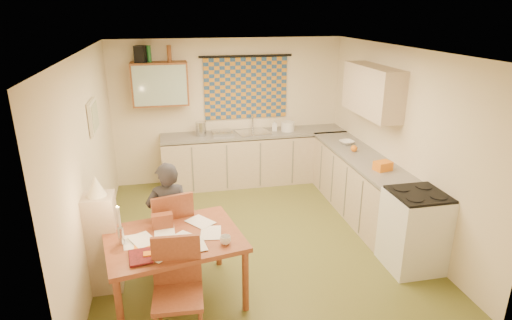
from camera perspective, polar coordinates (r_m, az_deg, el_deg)
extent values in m
cube|color=brown|center=(5.97, -0.09, -10.27)|extent=(4.00, 4.50, 0.02)
cube|color=white|center=(5.20, -0.11, 14.59)|extent=(4.00, 4.50, 0.02)
cube|color=beige|center=(7.60, -3.63, 6.52)|extent=(4.00, 0.02, 2.50)
cube|color=beige|center=(3.46, 7.74, -10.30)|extent=(4.00, 0.02, 2.50)
cube|color=beige|center=(5.43, -21.32, -0.18)|extent=(0.02, 4.50, 2.50)
cube|color=beige|center=(6.17, 18.50, 2.43)|extent=(0.02, 4.50, 2.50)
cube|color=navy|center=(7.53, -1.36, 9.54)|extent=(1.45, 0.03, 1.05)
cylinder|color=black|center=(7.44, -1.36, 13.69)|extent=(1.60, 0.04, 0.04)
cube|color=brown|center=(7.24, -12.67, 9.88)|extent=(0.90, 0.34, 0.70)
cube|color=#99B2A5|center=(7.08, -12.67, 9.66)|extent=(0.84, 0.02, 0.64)
cube|color=tan|center=(6.42, 15.24, 8.92)|extent=(0.34, 1.30, 0.70)
cube|color=beige|center=(5.69, -20.90, 5.46)|extent=(0.04, 0.50, 0.40)
cube|color=beige|center=(5.68, -20.65, 5.48)|extent=(0.01, 0.42, 0.32)
cube|color=tan|center=(7.61, 0.09, 0.15)|extent=(3.30, 0.60, 0.86)
cube|color=#64615D|center=(7.47, 0.10, 3.55)|extent=(3.30, 0.62, 0.04)
cube|color=tan|center=(6.51, 14.28, -3.97)|extent=(0.60, 2.95, 0.86)
cube|color=#64615D|center=(6.34, 14.64, -0.07)|extent=(0.62, 2.95, 0.04)
cube|color=white|center=(5.46, 20.33, -8.92)|extent=(0.62, 0.62, 0.94)
cube|color=black|center=(5.26, 20.94, -4.27)|extent=(0.59, 0.59, 0.03)
cube|color=silver|center=(7.46, -0.36, 3.37)|extent=(0.62, 0.53, 0.10)
cylinder|color=silver|center=(7.59, -0.46, 5.06)|extent=(0.04, 0.04, 0.28)
cube|color=silver|center=(7.36, -4.50, 3.64)|extent=(0.35, 0.30, 0.06)
cylinder|color=silver|center=(7.30, -7.36, 4.14)|extent=(0.20, 0.20, 0.24)
cylinder|color=white|center=(7.57, 4.25, 4.51)|extent=(0.25, 0.25, 0.16)
imported|color=white|center=(7.56, 2.49, 4.64)|extent=(0.13, 0.13, 0.19)
imported|color=white|center=(6.97, 11.99, 2.33)|extent=(0.29, 0.29, 0.05)
cube|color=orange|center=(5.94, 16.56, -0.75)|extent=(0.25, 0.21, 0.12)
sphere|color=orange|center=(6.61, 12.93, 1.51)|extent=(0.10, 0.10, 0.10)
cube|color=black|center=(7.19, -15.16, 13.48)|extent=(0.20, 0.23, 0.26)
cylinder|color=#195926|center=(7.19, -14.09, 13.56)|extent=(0.08, 0.08, 0.26)
cylinder|color=brown|center=(7.18, -11.50, 13.75)|extent=(0.08, 0.08, 0.26)
cube|color=brown|center=(4.55, -10.94, -10.30)|extent=(1.51, 1.25, 0.05)
cube|color=brown|center=(5.19, -11.38, -9.18)|extent=(0.56, 0.56, 0.04)
cube|color=brown|center=(4.88, -10.96, -7.43)|extent=(0.46, 0.15, 0.51)
cube|color=brown|center=(4.14, -10.36, -17.57)|extent=(0.48, 0.48, 0.04)
cube|color=brown|center=(4.16, -10.53, -12.92)|extent=(0.45, 0.07, 0.49)
imported|color=black|center=(5.07, -11.52, -7.62)|extent=(0.57, 0.43, 1.36)
cube|color=tan|center=(4.99, -19.66, -10.40)|extent=(0.32, 0.30, 1.13)
cone|color=beige|center=(4.71, -20.58, -3.25)|extent=(0.20, 0.20, 0.22)
cube|color=brown|center=(4.70, -12.38, -7.93)|extent=(0.23, 0.12, 0.16)
imported|color=white|center=(4.32, -4.10, -10.60)|extent=(0.11, 0.11, 0.09)
imported|color=maroon|center=(4.24, -16.59, -12.54)|extent=(0.27, 0.33, 0.03)
imported|color=orange|center=(4.42, -15.96, -11.18)|extent=(0.21, 0.27, 0.02)
cube|color=orange|center=(4.25, -13.95, -12.16)|extent=(0.12, 0.08, 0.04)
cube|color=black|center=(4.29, -8.34, -11.61)|extent=(0.14, 0.07, 0.02)
cylinder|color=silver|center=(4.49, -17.54, -9.63)|extent=(0.07, 0.07, 0.18)
cylinder|color=white|center=(4.41, -17.80, -7.27)|extent=(0.03, 0.03, 0.22)
sphere|color=#FFCC66|center=(4.34, -18.05, -5.96)|extent=(0.02, 0.02, 0.02)
cube|color=white|center=(4.54, -15.94, -10.41)|extent=(0.24, 0.32, 0.00)
cube|color=white|center=(4.68, -12.13, -9.07)|extent=(0.22, 0.30, 0.00)
cube|color=white|center=(4.37, -9.07, -11.02)|extent=(0.34, 0.36, 0.00)
cube|color=white|center=(4.54, -6.04, -9.61)|extent=(0.25, 0.32, 0.00)
cube|color=white|center=(4.37, -9.78, -11.04)|extent=(0.36, 0.36, 0.00)
cube|color=white|center=(4.76, -7.44, -8.16)|extent=(0.35, 0.36, 0.00)
cube|color=white|center=(4.27, -13.21, -12.05)|extent=(0.36, 0.36, 0.00)
cube|color=white|center=(4.34, -8.22, -11.09)|extent=(0.25, 0.32, 0.00)
cube|color=white|center=(4.31, -10.67, -11.50)|extent=(0.31, 0.36, 0.00)
cube|color=white|center=(4.45, -9.32, -10.27)|extent=(0.36, 0.36, 0.00)
cube|color=white|center=(4.31, -14.62, -11.78)|extent=(0.31, 0.36, 0.00)
cube|color=white|center=(4.51, -14.87, -10.23)|extent=(0.32, 0.36, 0.00)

